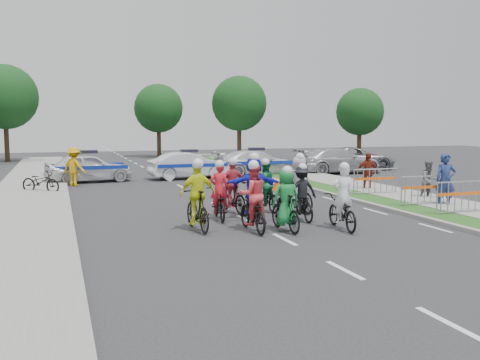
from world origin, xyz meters
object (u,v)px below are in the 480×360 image
object	(u,v)px
cone_0	(276,183)
rider_1	(286,206)
rider_3	(198,203)
civilian_sedan	(338,161)
barrier_1	(425,192)
tree_1	(239,104)
police_car_0	(89,168)
cone_1	(305,174)
spectator_2	(368,172)
rider_7	(299,189)
spectator_1	(429,180)
rider_9	(232,192)
marshal_hiviz	(74,167)
spectator_0	(445,181)
tree_3	(5,97)
barrier_2	(375,182)
parked_bike	(41,182)
tree_2	(360,112)
rider_0	(342,207)
rider_4	(301,198)
rider_5	(253,192)
police_car_1	(189,166)
police_car_2	(256,163)
rider_8	(264,191)
tree_4	(158,108)
rider_2	(252,205)
civilian_suv	(355,158)
barrier_0	(462,199)
rider_6	(219,200)

from	to	relation	value
cone_0	rider_1	bearing A→B (deg)	-111.16
rider_1	rider_3	world-z (taller)	rider_3
civilian_sedan	barrier_1	world-z (taller)	civilian_sedan
civilian_sedan	tree_1	distance (m)	15.04
police_car_0	cone_1	distance (m)	10.95
spectator_2	rider_7	bearing A→B (deg)	-128.89
tree_1	spectator_1	bearing A→B (deg)	-92.16
rider_9	barrier_1	size ratio (longest dim) A/B	0.91
marshal_hiviz	spectator_0	bearing A→B (deg)	179.83
marshal_hiviz	tree_3	bearing A→B (deg)	-34.55
marshal_hiviz	barrier_2	bearing A→B (deg)	-171.80
barrier_2	parked_bike	distance (m)	13.85
tree_2	rider_0	bearing A→B (deg)	-122.26
rider_4	rider_5	xyz separation A→B (m)	(-1.32, 0.61, 0.17)
police_car_1	police_car_2	distance (m)	4.05
rider_0	police_car_1	distance (m)	14.66
rider_8	cone_0	distance (m)	5.59
police_car_2	spectator_0	xyz separation A→B (m)	(2.16, -12.95, 0.24)
spectator_2	tree_4	xyz separation A→B (m)	(-4.30, 26.24, 3.35)
rider_2	police_car_2	world-z (taller)	rider_2
tree_4	barrier_2	bearing A→B (deg)	-82.40
rider_9	parked_bike	world-z (taller)	rider_9
police_car_2	marshal_hiviz	size ratio (longest dim) A/B	2.67
police_car_0	civilian_suv	world-z (taller)	police_car_0
barrier_1	barrier_0	bearing A→B (deg)	-90.00
rider_8	tree_2	distance (m)	27.68
civilian_suv	barrier_0	xyz separation A→B (m)	(-5.80, -16.15, -0.15)
rider_0	civilian_sedan	world-z (taller)	rider_0
tree_3	rider_4	bearing A→B (deg)	-70.36
rider_5	tree_1	distance (m)	28.64
spectator_1	rider_6	bearing A→B (deg)	-168.06
spectator_1	tree_1	bearing A→B (deg)	90.90
rider_1	rider_7	bearing A→B (deg)	-123.82
rider_3	rider_0	bearing A→B (deg)	160.17
rider_1	tree_1	xyz separation A→B (m)	(8.54, 29.03, 3.83)
rider_6	police_car_1	distance (m)	12.23
rider_3	cone_0	distance (m)	9.22
civilian_sedan	tree_1	size ratio (longest dim) A/B	0.75
police_car_2	barrier_2	world-z (taller)	police_car_2
rider_4	police_car_0	bearing A→B (deg)	-65.03
rider_2	spectator_2	distance (m)	10.06
police_car_1	rider_4	bearing A→B (deg)	177.03
civilian_suv	cone_0	bearing A→B (deg)	146.07
rider_1	rider_3	bearing A→B (deg)	-23.55
rider_4	barrier_0	distance (m)	5.22
rider_6	barrier_2	size ratio (longest dim) A/B	0.93
rider_9	tree_2	world-z (taller)	tree_2
police_car_1	tree_3	size ratio (longest dim) A/B	0.58
rider_2	parked_bike	bearing A→B (deg)	-60.60
spectator_2	rider_0	bearing A→B (deg)	-113.60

